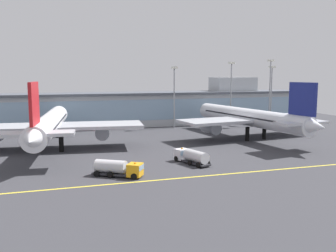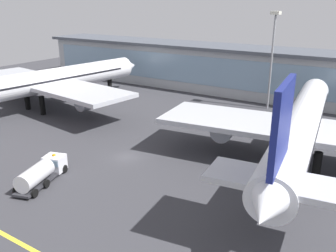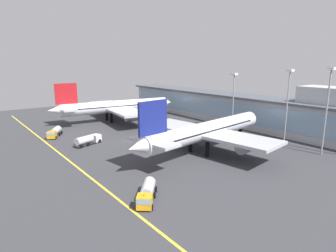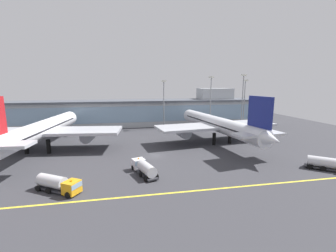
{
  "view_description": "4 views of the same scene",
  "coord_description": "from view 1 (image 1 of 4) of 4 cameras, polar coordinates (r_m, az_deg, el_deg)",
  "views": [
    {
      "loc": [
        -31.19,
        -81.72,
        17.85
      ],
      "look_at": [
        -2.19,
        9.29,
        4.82
      ],
      "focal_mm": 39.97,
      "sensor_mm": 36.0,
      "label": 1
    },
    {
      "loc": [
        33.24,
        -39.39,
        22.69
      ],
      "look_at": [
        3.94,
        5.55,
        4.23
      ],
      "focal_mm": 39.04,
      "sensor_mm": 36.0,
      "label": 2
    },
    {
      "loc": [
        77.05,
        -43.99,
        24.5
      ],
      "look_at": [
        6.31,
        10.2,
        4.57
      ],
      "focal_mm": 30.63,
      "sensor_mm": 36.0,
      "label": 3
    },
    {
      "loc": [
        -7.99,
        -59.23,
        19.16
      ],
      "look_at": [
        4.76,
        6.15,
        6.92
      ],
      "focal_mm": 24.52,
      "sensor_mm": 36.0,
      "label": 4
    }
  ],
  "objects": [
    {
      "name": "apron_light_mast_west",
      "position": [
        134.43,
        9.6,
        6.36
      ],
      "size": [
        1.8,
        1.8,
        22.45
      ],
      "color": "gray",
      "rests_on": "ground"
    },
    {
      "name": "terminal_building",
      "position": [
        133.88,
        -3.31,
        2.85
      ],
      "size": [
        126.24,
        14.0,
        17.02
      ],
      "color": "#ADB2B7",
      "rests_on": "ground"
    },
    {
      "name": "apron_light_mast_east",
      "position": [
        142.28,
        15.51,
        5.96
      ],
      "size": [
        1.8,
        1.8,
        21.12
      ],
      "color": "gray",
      "rests_on": "ground"
    },
    {
      "name": "baggage_tug_near",
      "position": [
        67.09,
        -7.43,
        -6.39
      ],
      "size": [
        8.92,
        6.93,
        2.9
      ],
      "rotation": [
        0.0,
        0.0,
        5.71
      ],
      "color": "black",
      "rests_on": "ground"
    },
    {
      "name": "airliner_near_left",
      "position": [
        93.79,
        -17.68,
        0.17
      ],
      "size": [
        45.58,
        54.34,
        16.61
      ],
      "rotation": [
        0.0,
        0.0,
        1.45
      ],
      "color": "black",
      "rests_on": "ground"
    },
    {
      "name": "service_truck_far",
      "position": [
        76.39,
        3.5,
        -4.6
      ],
      "size": [
        5.27,
        9.35,
        2.9
      ],
      "rotation": [
        0.0,
        0.0,
        1.89
      ],
      "color": "black",
      "rests_on": "ground"
    },
    {
      "name": "taxiway_centreline_stripe",
      "position": [
        69.7,
        9.64,
        -7.17
      ],
      "size": [
        144.0,
        0.5,
        0.01
      ],
      "primitive_type": "cube",
      "color": "yellow",
      "rests_on": "ground"
    },
    {
      "name": "apron_light_mast_centre",
      "position": [
        137.76,
        15.3,
        6.42
      ],
      "size": [
        1.8,
        1.8,
        23.28
      ],
      "color": "gray",
      "rests_on": "ground"
    },
    {
      "name": "ground_plane",
      "position": [
        89.28,
        3.16,
        -3.78
      ],
      "size": [
        180.0,
        180.0,
        0.0
      ],
      "primitive_type": "plane",
      "color": "#38383D"
    },
    {
      "name": "apron_light_mast_far_east",
      "position": [
        126.36,
        0.96,
        5.94
      ],
      "size": [
        1.8,
        1.8,
        20.69
      ],
      "color": "gray",
      "rests_on": "ground"
    },
    {
      "name": "airliner_near_right",
      "position": [
        107.91,
        12.26,
        1.23
      ],
      "size": [
        41.54,
        53.92,
        16.19
      ],
      "rotation": [
        0.0,
        0.0,
        1.7
      ],
      "color": "black",
      "rests_on": "ground"
    }
  ]
}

